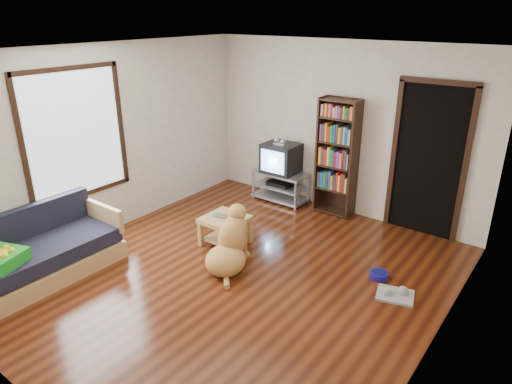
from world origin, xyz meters
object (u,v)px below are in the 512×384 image
Objects in this scene: crt_tv at (282,157)px; coffee_table at (225,225)px; bookshelf at (337,151)px; laptop at (223,217)px; dog at (230,246)px; dog_bowl at (379,275)px; tv_stand at (280,185)px; green_cushion at (1,259)px; sofa at (42,255)px; grey_rag at (395,295)px.

coffee_table is (0.27, -1.76, -0.46)m from crt_tv.
laptop is at bearing -110.19° from bookshelf.
dog is (0.69, -2.16, -0.46)m from crt_tv.
dog_bowl is 2.63m from tv_stand.
sofa is (-0.12, 0.50, -0.23)m from green_cushion.
coffee_table reaches higher than grey_rag.
green_cushion is 4.22m from tv_stand.
tv_stand is at bearing 108.04° from dog.
crt_tv is at bearing -175.68° from bookshelf.
sofa reaches higher than coffee_table.
grey_rag is at bearing -44.86° from bookshelf.
grey_rag is at bearing -30.69° from tv_stand.
green_cushion is 1.93× the size of dog_bowl.
grey_rag is at bearing -17.12° from laptop.
laptop is at bearing -90.00° from coffee_table.
coffee_table is at bearing 56.81° from sofa.
crt_tv is at bearing 98.64° from coffee_table.
sofa is at bearing -117.32° from bookshelf.
bookshelf is at bearing 47.07° from laptop.
crt_tv is 0.66× the size of dog.
green_cushion is at bearing -113.08° from bookshelf.
sofa is at bearing -138.12° from dog.
laptop is 0.33× the size of tv_stand.
dog_bowl is 0.39m from grey_rag.
dog_bowl is 0.40× the size of coffee_table.
green_cushion is at bearing -127.74° from dog.
crt_tv is (0.85, 4.15, 0.25)m from green_cushion.
dog is at bearing -43.09° from coffee_table.
dog is at bearing -71.96° from tv_stand.
coffee_table is at bearing -175.11° from grey_rag.
sofa is 2.27m from coffee_table.
crt_tv is at bearing 75.07° from sofa.
sofa is (-3.56, -2.10, 0.25)m from grey_rag.
sofa is at bearing -146.35° from laptop.
grey_rag is 2.00m from dog.
green_cushion is 0.77× the size of coffee_table.
crt_tv is 1.05× the size of coffee_table.
green_cushion reaches higher than grey_rag.
tv_stand is at bearing -90.00° from crt_tv.
dog is at bearing -151.94° from dog_bowl.
laptop is at bearing -174.38° from grey_rag.
green_cushion is 2.62m from laptop.
tv_stand is at bearing 74.98° from sofa.
coffee_table is (1.24, 1.90, 0.02)m from sofa.
grey_rag is 2.51m from bookshelf.
tv_stand is at bearing 149.31° from grey_rag.
laptop is 0.16× the size of sofa.
green_cushion is 0.48× the size of dog.
laptop is 2.07m from bookshelf.
crt_tv reaches higher than sofa.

